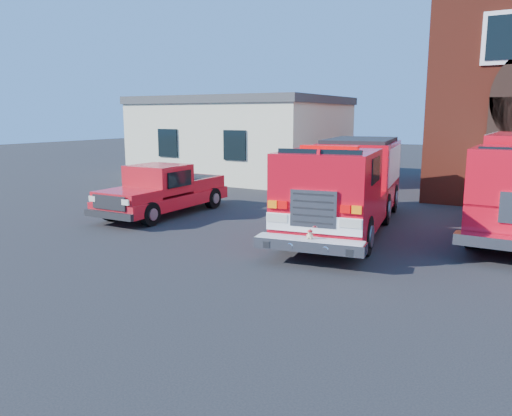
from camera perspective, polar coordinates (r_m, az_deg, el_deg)
The scene contains 4 objects.
ground at distance 12.61m, azimuth 2.73°, elevation -4.95°, with size 100.00×100.00×0.00m, color black.
side_building at distance 27.93m, azimuth -1.51°, elevation 8.14°, with size 10.20×8.20×4.35m.
fire_engine at distance 15.18m, azimuth 10.47°, elevation 2.79°, with size 3.63×8.81×2.63m.
pickup_truck at distance 17.43m, azimuth -10.48°, elevation 1.95°, with size 1.96×5.31×1.73m.
Camera 1 is at (5.53, -10.82, 3.36)m, focal length 35.00 mm.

